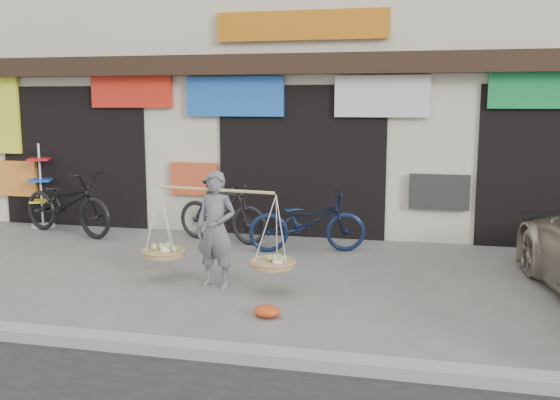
% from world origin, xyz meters
% --- Properties ---
extents(ground, '(70.00, 70.00, 0.00)m').
position_xyz_m(ground, '(0.00, 0.00, 0.00)').
color(ground, slate).
rests_on(ground, ground).
extents(kerb, '(70.00, 0.25, 0.12)m').
position_xyz_m(kerb, '(0.00, -2.00, 0.06)').
color(kerb, gray).
rests_on(kerb, ground).
extents(shophouse_block, '(14.00, 6.32, 7.00)m').
position_xyz_m(shophouse_block, '(-0.00, 6.42, 3.45)').
color(shophouse_block, beige).
rests_on(shophouse_block, ground).
extents(street_vendor, '(2.14, 0.79, 1.53)m').
position_xyz_m(street_vendor, '(-0.47, 0.20, 0.70)').
color(street_vendor, slate).
rests_on(street_vendor, ground).
extents(bike_0, '(2.36, 1.46, 1.17)m').
position_xyz_m(bike_0, '(-4.19, 2.69, 0.59)').
color(bike_0, black).
rests_on(bike_0, ground).
extents(bike_1, '(1.84, 0.94, 1.07)m').
position_xyz_m(bike_1, '(-1.24, 2.73, 0.53)').
color(bike_1, black).
rests_on(bike_1, ground).
extents(bike_2, '(2.00, 1.15, 0.99)m').
position_xyz_m(bike_2, '(0.33, 2.37, 0.50)').
color(bike_2, '#0E1934').
rests_on(bike_2, ground).
extents(display_rack, '(0.50, 0.50, 1.62)m').
position_xyz_m(display_rack, '(-5.07, 3.20, 0.65)').
color(display_rack, silver).
rests_on(display_rack, ground).
extents(red_bag, '(0.31, 0.25, 0.14)m').
position_xyz_m(red_bag, '(0.47, -0.80, 0.07)').
color(red_bag, red).
rests_on(red_bag, ground).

